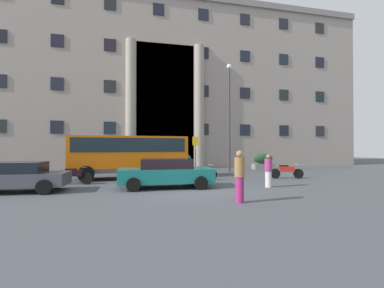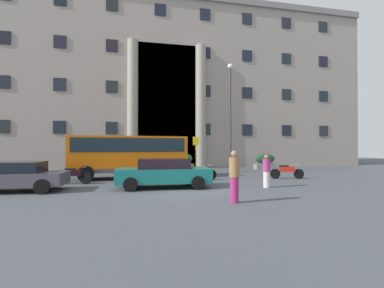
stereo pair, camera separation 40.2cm
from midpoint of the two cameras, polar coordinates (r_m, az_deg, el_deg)
name	(u,v)px [view 2 (the right image)]	position (r m, az deg, el deg)	size (l,w,h in m)	color
ground_plane	(190,192)	(12.62, 0.44, -9.72)	(80.00, 64.00, 0.12)	#474C52
office_building_facade	(156,88)	(30.40, -7.00, 11.21)	(42.11, 9.71, 16.35)	gray
orange_minibus	(129,153)	(17.66, -12.12, -1.83)	(7.11, 2.98, 2.59)	orange
bus_stop_sign	(196,151)	(19.84, 1.39, -1.45)	(0.44, 0.08, 2.67)	#989E14
hedge_planter_east	(182,162)	(22.71, -1.63, -3.76)	(1.85, 0.88, 1.45)	slate
hedge_planter_far_west	(101,164)	(22.48, -17.53, -3.86)	(2.08, 0.85, 1.37)	slate
hedge_planter_entrance_left	(265,162)	(25.29, 15.13, -3.52)	(1.89, 0.76, 1.35)	gray
parked_hatchback_near	(14,176)	(14.25, -31.83, -5.60)	(4.23, 2.12, 1.29)	#46444D
parked_sedan_second	(163,173)	(13.38, -5.02, -5.83)	(4.45, 2.17, 1.39)	#166A67
scooter_by_planter	(200,173)	(16.19, 2.45, -5.86)	(1.98, 0.69, 0.89)	black
motorcycle_near_kerb	(286,171)	(18.09, 19.30, -5.28)	(1.97, 0.76, 0.89)	black
motorcycle_far_end	(73,175)	(15.84, -22.49, -5.94)	(1.87, 0.69, 0.89)	black
pedestrian_woman_dark_dress	(266,171)	(13.92, 15.77, -5.34)	(0.36, 0.36, 1.57)	silver
pedestrian_man_red_shirt	(234,176)	(9.87, 9.79, -6.51)	(0.36, 0.36, 1.81)	#9D2667
lamppost_plaza_centre	(230,110)	(22.12, 8.33, 6.98)	(0.40, 0.40, 8.45)	#3F353C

